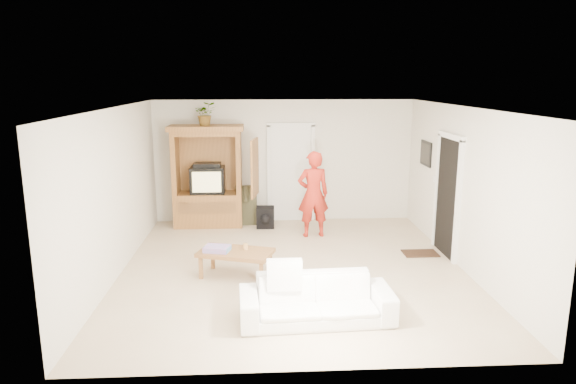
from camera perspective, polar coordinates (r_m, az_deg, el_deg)
The scene contains 19 objects.
floor at distance 8.45m, azimuth 0.53°, elevation -8.52°, with size 6.00×6.00×0.00m, color tan.
ceiling at distance 7.90m, azimuth 0.57°, elevation 9.38°, with size 6.00×6.00×0.00m, color white.
wall_back at distance 11.02m, azimuth -0.47°, elevation 3.46°, with size 5.50×5.50×0.00m, color silver.
wall_front at distance 5.19m, azimuth 2.70°, elevation -6.96°, with size 5.50×5.50×0.00m, color silver.
wall_left at distance 8.36m, azimuth -18.61°, elevation -0.10°, with size 6.00×6.00×0.00m, color silver.
wall_right at distance 8.69m, azimuth 18.95°, elevation 0.33°, with size 6.00×6.00×0.00m, color silver.
armoire at distance 10.79m, azimuth -8.76°, elevation 1.01°, with size 1.82×1.14×2.10m.
door_back at distance 11.04m, azimuth 0.32°, elevation 2.01°, with size 0.85×0.05×2.04m, color white.
doorway_right at distance 9.29m, azimuth 17.32°, elevation -0.58°, with size 0.05×0.90×2.04m, color black.
framed_picture at distance 10.39m, azimuth 15.08°, elevation 4.15°, with size 0.03×0.60×0.48m, color black.
doormat at distance 9.42m, azimuth 14.48°, elevation -6.61°, with size 0.60×0.40×0.02m, color #382316.
plant at distance 10.58m, azimuth -9.17°, elevation 8.57°, with size 0.42×0.37×0.47m, color #4C7238.
man at distance 9.94m, azimuth 2.82°, elevation -0.24°, with size 0.61×0.40×1.68m, color #B42518.
sofa at distance 6.67m, azimuth 3.16°, elevation -11.84°, with size 1.94×0.76×0.57m, color white.
coffee_table at distance 8.06m, azimuth -5.83°, elevation -6.88°, with size 1.25×0.93×0.42m.
towel at distance 8.05m, azimuth -7.88°, elevation -6.25°, with size 0.38×0.28×0.08m, color #D9488D.
candle at distance 8.07m, azimuth -4.74°, elevation -6.05°, with size 0.08×0.08×0.10m, color tan.
backpack_black at distance 10.58m, azimuth -2.54°, elevation -2.89°, with size 0.36×0.21×0.45m, color black, non-canonical shape.
backpack_olive at distance 10.92m, azimuth -4.67°, elevation -1.48°, with size 0.42×0.31×0.80m, color #47442B, non-canonical shape.
Camera 1 is at (-0.51, -7.87, 3.03)m, focal length 32.00 mm.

